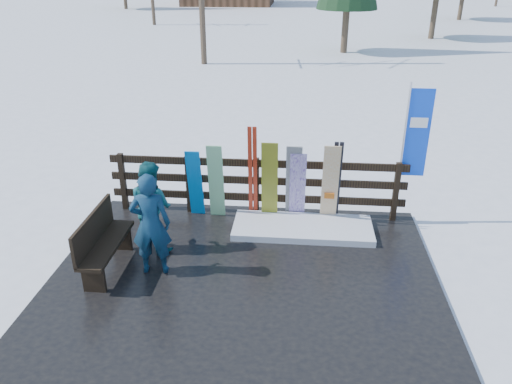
# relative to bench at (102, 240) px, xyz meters

# --- Properties ---
(ground) EXTENTS (700.00, 700.00, 0.00)m
(ground) POSITION_rel_bench_xyz_m (2.23, -0.08, -0.60)
(ground) COLOR white
(ground) RESTS_ON ground
(deck) EXTENTS (6.00, 5.00, 0.08)m
(deck) POSITION_rel_bench_xyz_m (2.23, -0.08, -0.56)
(deck) COLOR black
(deck) RESTS_ON ground
(fence) EXTENTS (5.60, 0.10, 1.15)m
(fence) POSITION_rel_bench_xyz_m (2.23, 2.12, 0.14)
(fence) COLOR black
(fence) RESTS_ON deck
(snow_patch) EXTENTS (2.51, 1.00, 0.12)m
(snow_patch) POSITION_rel_bench_xyz_m (3.13, 1.52, -0.46)
(snow_patch) COLOR white
(snow_patch) RESTS_ON deck
(bench) EXTENTS (0.41, 1.50, 0.97)m
(bench) POSITION_rel_bench_xyz_m (0.00, 0.00, 0.00)
(bench) COLOR black
(bench) RESTS_ON deck
(snowboard_0) EXTENTS (0.27, 0.30, 1.38)m
(snowboard_0) POSITION_rel_bench_xyz_m (1.10, 1.90, 0.17)
(snowboard_0) COLOR #0777CE
(snowboard_0) RESTS_ON deck
(snowboard_1) EXTENTS (0.28, 0.25, 1.49)m
(snowboard_1) POSITION_rel_bench_xyz_m (1.49, 1.90, 0.23)
(snowboard_1) COLOR white
(snowboard_1) RESTS_ON deck
(snowboard_2) EXTENTS (0.30, 0.21, 1.57)m
(snowboard_2) POSITION_rel_bench_xyz_m (2.49, 1.90, 0.27)
(snowboard_2) COLOR yellow
(snowboard_2) RESTS_ON deck
(snowboard_3) EXTENTS (0.29, 0.40, 1.42)m
(snowboard_3) POSITION_rel_bench_xyz_m (3.01, 1.90, 0.19)
(snowboard_3) COLOR white
(snowboard_3) RESTS_ON deck
(snowboard_4) EXTENTS (0.28, 0.44, 1.55)m
(snowboard_4) POSITION_rel_bench_xyz_m (2.93, 1.90, 0.26)
(snowboard_4) COLOR black
(snowboard_4) RESTS_ON deck
(snowboard_5) EXTENTS (0.30, 0.25, 1.55)m
(snowboard_5) POSITION_rel_bench_xyz_m (3.59, 1.90, 0.26)
(snowboard_5) COLOR white
(snowboard_5) RESTS_ON deck
(ski_pair_a) EXTENTS (0.16, 0.22, 1.84)m
(ski_pair_a) POSITION_rel_bench_xyz_m (2.17, 1.97, 0.40)
(ski_pair_a) COLOR #B72C16
(ski_pair_a) RESTS_ON deck
(ski_pair_b) EXTENTS (0.17, 0.25, 1.61)m
(ski_pair_b) POSITION_rel_bench_xyz_m (3.70, 1.97, 0.29)
(ski_pair_b) COLOR black
(ski_pair_b) RESTS_ON deck
(rental_flag) EXTENTS (0.45, 0.04, 2.60)m
(rental_flag) POSITION_rel_bench_xyz_m (5.03, 2.17, 1.09)
(rental_flag) COLOR silver
(rental_flag) RESTS_ON deck
(person_front) EXTENTS (0.65, 0.47, 1.67)m
(person_front) POSITION_rel_bench_xyz_m (0.81, 0.02, 0.32)
(person_front) COLOR navy
(person_front) RESTS_ON deck
(person_back) EXTENTS (0.96, 0.90, 1.56)m
(person_back) POSITION_rel_bench_xyz_m (0.60, 0.74, 0.26)
(person_back) COLOR #115058
(person_back) RESTS_ON deck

